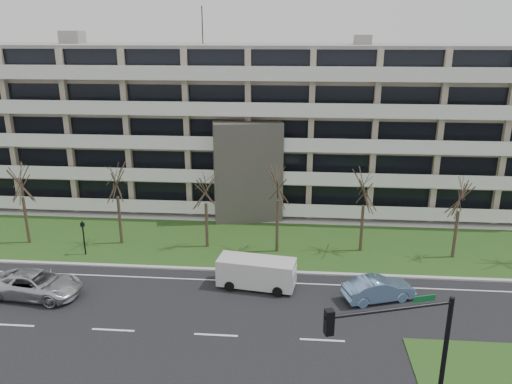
# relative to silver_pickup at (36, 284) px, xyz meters

# --- Properties ---
(ground) EXTENTS (160.00, 160.00, 0.00)m
(ground) POSITION_rel_silver_pickup_xyz_m (12.31, -3.42, -0.83)
(ground) COLOR black
(ground) RESTS_ON ground
(grass_verge) EXTENTS (90.00, 10.00, 0.06)m
(grass_verge) POSITION_rel_silver_pickup_xyz_m (12.31, 9.58, -0.80)
(grass_verge) COLOR #284717
(grass_verge) RESTS_ON ground
(curb) EXTENTS (90.00, 0.35, 0.12)m
(curb) POSITION_rel_silver_pickup_xyz_m (12.31, 4.58, -0.77)
(curb) COLOR #B2B2AD
(curb) RESTS_ON ground
(sidewalk) EXTENTS (90.00, 2.00, 0.08)m
(sidewalk) POSITION_rel_silver_pickup_xyz_m (12.31, 15.08, -0.79)
(sidewalk) COLOR #B2B2AD
(sidewalk) RESTS_ON ground
(grass_median) EXTENTS (7.00, 5.00, 0.06)m
(grass_median) POSITION_rel_silver_pickup_xyz_m (26.31, -5.42, -0.80)
(grass_median) COLOR #284717
(grass_median) RESTS_ON ground
(lane_edge_line) EXTENTS (90.00, 0.12, 0.01)m
(lane_edge_line) POSITION_rel_silver_pickup_xyz_m (12.31, 3.08, -0.82)
(lane_edge_line) COLOR white
(lane_edge_line) RESTS_ON ground
(apartment_building) EXTENTS (60.50, 15.10, 18.75)m
(apartment_building) POSITION_rel_silver_pickup_xyz_m (12.31, 21.90, 6.79)
(apartment_building) COLOR #B5A78D
(apartment_building) RESTS_ON ground
(silver_pickup) EXTENTS (6.20, 3.35, 1.65)m
(silver_pickup) POSITION_rel_silver_pickup_xyz_m (0.00, 0.00, 0.00)
(silver_pickup) COLOR silver
(silver_pickup) RESTS_ON ground
(blue_sedan) EXTENTS (4.88, 3.03, 1.52)m
(blue_sedan) POSITION_rel_silver_pickup_xyz_m (22.05, 1.34, -0.07)
(blue_sedan) COLOR #79A2D1
(blue_sedan) RESTS_ON ground
(white_van) EXTENTS (5.38, 2.69, 2.00)m
(white_van) POSITION_rel_silver_pickup_xyz_m (14.21, 2.40, 0.37)
(white_van) COLOR silver
(white_van) RESTS_ON ground
(traffic_signal) EXTENTS (5.39, 1.95, 6.49)m
(traffic_signal) POSITION_rel_silver_pickup_xyz_m (21.25, -9.82, 3.37)
(traffic_signal) COLOR black
(traffic_signal) RESTS_ON ground
(pedestrian_signal) EXTENTS (0.32, 0.29, 2.79)m
(pedestrian_signal) POSITION_rel_silver_pickup_xyz_m (0.60, 6.29, 0.95)
(pedestrian_signal) COLOR black
(pedestrian_signal) RESTS_ON ground
(tree_1) EXTENTS (3.49, 3.49, 6.98)m
(tree_1) POSITION_rel_silver_pickup_xyz_m (-4.90, 8.13, 4.60)
(tree_1) COLOR #382B21
(tree_1) RESTS_ON ground
(tree_2) EXTENTS (3.58, 3.58, 7.15)m
(tree_2) POSITION_rel_silver_pickup_xyz_m (2.64, 8.65, 4.73)
(tree_2) COLOR #382B21
(tree_2) RESTS_ON ground
(tree_3) EXTENTS (3.29, 3.29, 6.57)m
(tree_3) POSITION_rel_silver_pickup_xyz_m (9.69, 8.57, 4.28)
(tree_3) COLOR #382B21
(tree_3) RESTS_ON ground
(tree_4) EXTENTS (3.78, 3.78, 7.55)m
(tree_4) POSITION_rel_silver_pickup_xyz_m (15.27, 8.12, 5.04)
(tree_4) COLOR #382B21
(tree_4) RESTS_ON ground
(tree_5) EXTENTS (3.38, 3.38, 6.75)m
(tree_5) POSITION_rel_silver_pickup_xyz_m (21.79, 8.81, 4.42)
(tree_5) COLOR #382B21
(tree_5) RESTS_ON ground
(tree_6) EXTENTS (3.36, 3.36, 6.72)m
(tree_6) POSITION_rel_silver_pickup_xyz_m (28.66, 8.18, 4.40)
(tree_6) COLOR #382B21
(tree_6) RESTS_ON ground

